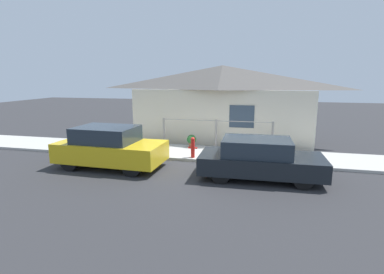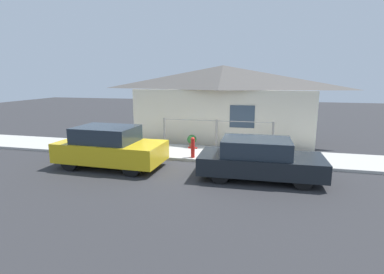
{
  "view_description": "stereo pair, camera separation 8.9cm",
  "coord_description": "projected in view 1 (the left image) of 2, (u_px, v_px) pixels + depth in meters",
  "views": [
    {
      "loc": [
        1.93,
        -10.65,
        3.18
      ],
      "look_at": [
        -0.65,
        0.3,
        0.9
      ],
      "focal_mm": 28.0,
      "sensor_mm": 36.0,
      "label": 1
    },
    {
      "loc": [
        2.02,
        -10.63,
        3.18
      ],
      "look_at": [
        -0.65,
        0.3,
        0.9
      ],
      "focal_mm": 28.0,
      "sensor_mm": 36.0,
      "label": 2
    }
  ],
  "objects": [
    {
      "name": "car_left",
      "position": [
        110.0,
        147.0,
        10.57
      ],
      "size": [
        3.79,
        1.87,
        1.46
      ],
      "rotation": [
        0.0,
        0.0,
        -0.03
      ],
      "color": "gold",
      "rests_on": "ground_plane"
    },
    {
      "name": "fire_hydrant",
      "position": [
        193.0,
        147.0,
        11.49
      ],
      "size": [
        0.35,
        0.16,
        0.79
      ],
      "color": "red",
      "rests_on": "sidewalk"
    },
    {
      "name": "house",
      "position": [
        222.0,
        82.0,
        14.25
      ],
      "size": [
        8.8,
        2.23,
        3.7
      ],
      "color": "beige",
      "rests_on": "ground_plane"
    },
    {
      "name": "fence",
      "position": [
        216.0,
        132.0,
        13.12
      ],
      "size": [
        4.9,
        0.1,
        1.23
      ],
      "color": "gray",
      "rests_on": "sidewalk"
    },
    {
      "name": "potted_plant_near_hydrant",
      "position": [
        192.0,
        140.0,
        13.23
      ],
      "size": [
        0.41,
        0.41,
        0.55
      ],
      "color": "#9E5638",
      "rests_on": "sidewalk"
    },
    {
      "name": "car_right",
      "position": [
        260.0,
        159.0,
        9.42
      ],
      "size": [
        3.86,
        1.8,
        1.28
      ],
      "rotation": [
        0.0,
        0.0,
        0.02
      ],
      "color": "black",
      "rests_on": "ground_plane"
    },
    {
      "name": "sidewalk",
      "position": [
        212.0,
        154.0,
        12.31
      ],
      "size": [
        24.0,
        2.31,
        0.11
      ],
      "color": "#B2AFA8",
      "rests_on": "ground_plane"
    },
    {
      "name": "ground_plane",
      "position": [
        207.0,
        163.0,
        11.22
      ],
      "size": [
        60.0,
        60.0,
        0.0
      ],
      "primitive_type": "plane",
      "color": "#2D2D30"
    }
  ]
}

